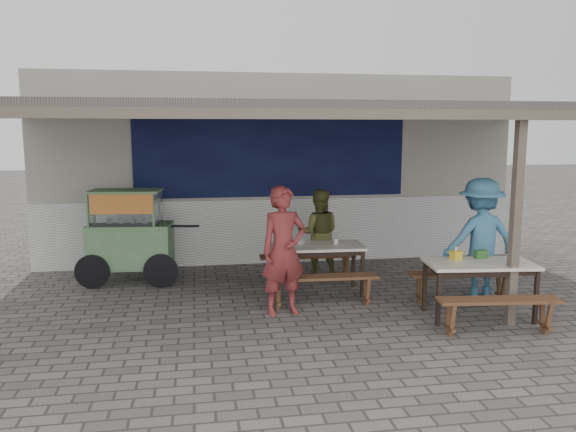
% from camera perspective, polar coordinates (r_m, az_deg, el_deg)
% --- Properties ---
extents(ground, '(60.00, 60.00, 0.00)m').
position_cam_1_polar(ground, '(7.86, 2.91, -9.62)').
color(ground, slate).
rests_on(ground, ground).
extents(back_wall, '(9.00, 1.28, 3.50)m').
position_cam_1_polar(back_wall, '(11.01, -1.01, 4.80)').
color(back_wall, '#B0AB9E').
rests_on(back_wall, ground).
extents(warung_roof, '(9.00, 4.21, 2.81)m').
position_cam_1_polar(warung_roof, '(8.35, 1.83, 10.39)').
color(warung_roof, '#544D48').
rests_on(warung_roof, ground).
extents(table_left, '(1.50, 0.75, 0.75)m').
position_cam_1_polar(table_left, '(8.51, 2.73, -3.49)').
color(table_left, white).
rests_on(table_left, ground).
extents(bench_left_street, '(1.58, 0.35, 0.45)m').
position_cam_1_polar(bench_left_street, '(7.95, 3.54, -6.84)').
color(bench_left_street, brown).
rests_on(bench_left_street, ground).
extents(bench_left_wall, '(1.58, 0.35, 0.45)m').
position_cam_1_polar(bench_left_wall, '(9.24, 2.01, -4.62)').
color(bench_left_wall, brown).
rests_on(bench_left_wall, ground).
extents(table_right, '(1.46, 0.87, 0.75)m').
position_cam_1_polar(table_right, '(7.84, 18.89, -5.03)').
color(table_right, white).
rests_on(table_right, ground).
extents(bench_right_street, '(1.51, 0.44, 0.45)m').
position_cam_1_polar(bench_right_street, '(7.36, 20.61, -8.69)').
color(bench_right_street, brown).
rests_on(bench_right_street, ground).
extents(bench_right_wall, '(1.51, 0.44, 0.45)m').
position_cam_1_polar(bench_right_wall, '(8.49, 17.19, -6.24)').
color(bench_right_wall, brown).
rests_on(bench_right_wall, ground).
extents(vendor_cart, '(1.96, 0.89, 1.52)m').
position_cam_1_polar(vendor_cart, '(9.45, -15.84, -1.62)').
color(vendor_cart, '#6A9261').
rests_on(vendor_cart, ground).
extents(patron_street_side, '(0.71, 0.55, 1.74)m').
position_cam_1_polar(patron_street_side, '(7.52, -0.44, -3.55)').
color(patron_street_side, maroon).
rests_on(patron_street_side, ground).
extents(patron_wall_side, '(0.82, 0.70, 1.49)m').
position_cam_1_polar(patron_wall_side, '(9.49, 3.12, -1.77)').
color(patron_wall_side, brown).
rests_on(patron_wall_side, ground).
extents(patron_right_table, '(1.18, 0.72, 1.79)m').
position_cam_1_polar(patron_right_table, '(8.68, 18.93, -2.22)').
color(patron_right_table, teal).
rests_on(patron_right_table, ground).
extents(tissue_box, '(0.15, 0.15, 0.12)m').
position_cam_1_polar(tissue_box, '(7.87, 16.67, -3.84)').
color(tissue_box, gold).
rests_on(tissue_box, table_right).
extents(donation_box, '(0.17, 0.12, 0.11)m').
position_cam_1_polar(donation_box, '(8.07, 18.98, -3.68)').
color(donation_box, '#33682E').
rests_on(donation_box, table_right).
extents(condiment_jar, '(0.07, 0.07, 0.08)m').
position_cam_1_polar(condiment_jar, '(8.64, 4.89, -2.54)').
color(condiment_jar, silver).
rests_on(condiment_jar, table_left).
extents(condiment_bowl, '(0.19, 0.19, 0.05)m').
position_cam_1_polar(condiment_bowl, '(8.60, 1.13, -2.66)').
color(condiment_bowl, white).
rests_on(condiment_bowl, table_left).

